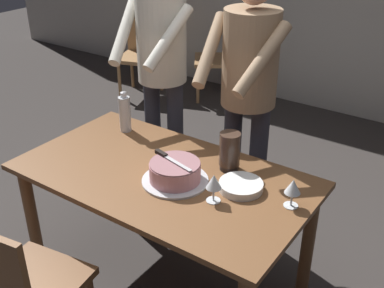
{
  "coord_description": "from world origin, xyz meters",
  "views": [
    {
      "loc": [
        1.34,
        -1.66,
        2.05
      ],
      "look_at": [
        0.1,
        0.12,
        0.9
      ],
      "focal_mm": 44.48,
      "sensor_mm": 36.0,
      "label": 1
    }
  ],
  "objects_px": {
    "wine_glass_far": "(214,183)",
    "chair_near_side": "(18,286)",
    "wine_glass_near": "(293,187)",
    "person_cutting_cake": "(248,84)",
    "plate_stack": "(241,186)",
    "person_standing_beside": "(161,62)",
    "main_dining_table": "(164,191)",
    "cake_on_platter": "(175,173)",
    "hurricane_lamp": "(230,151)",
    "cake_knife": "(166,156)",
    "background_chair_0": "(222,55)",
    "water_bottle": "(125,113)",
    "background_chair_1": "(142,50)"
  },
  "relations": [
    {
      "from": "person_standing_beside",
      "to": "chair_near_side",
      "type": "height_order",
      "value": "person_standing_beside"
    },
    {
      "from": "main_dining_table",
      "to": "plate_stack",
      "type": "height_order",
      "value": "plate_stack"
    },
    {
      "from": "background_chair_0",
      "to": "background_chair_1",
      "type": "xyz_separation_m",
      "value": [
        -0.82,
        -0.37,
        0.0
      ]
    },
    {
      "from": "hurricane_lamp",
      "to": "plate_stack",
      "type": "bearing_deg",
      "value": -42.44
    },
    {
      "from": "person_standing_beside",
      "to": "wine_glass_near",
      "type": "bearing_deg",
      "value": -25.12
    },
    {
      "from": "cake_on_platter",
      "to": "water_bottle",
      "type": "bearing_deg",
      "value": 153.57
    },
    {
      "from": "cake_on_platter",
      "to": "chair_near_side",
      "type": "relative_size",
      "value": 0.38
    },
    {
      "from": "main_dining_table",
      "to": "background_chair_1",
      "type": "height_order",
      "value": "background_chair_1"
    },
    {
      "from": "person_standing_beside",
      "to": "chair_near_side",
      "type": "distance_m",
      "value": 1.62
    },
    {
      "from": "chair_near_side",
      "to": "background_chair_1",
      "type": "distance_m",
      "value": 3.61
    },
    {
      "from": "water_bottle",
      "to": "person_standing_beside",
      "type": "xyz_separation_m",
      "value": [
        -0.02,
        0.4,
        0.21
      ]
    },
    {
      "from": "plate_stack",
      "to": "chair_near_side",
      "type": "distance_m",
      "value": 1.13
    },
    {
      "from": "main_dining_table",
      "to": "person_cutting_cake",
      "type": "height_order",
      "value": "person_cutting_cake"
    },
    {
      "from": "wine_glass_near",
      "to": "person_standing_beside",
      "type": "distance_m",
      "value": 1.34
    },
    {
      "from": "plate_stack",
      "to": "chair_near_side",
      "type": "bearing_deg",
      "value": -124.15
    },
    {
      "from": "plate_stack",
      "to": "water_bottle",
      "type": "height_order",
      "value": "water_bottle"
    },
    {
      "from": "wine_glass_near",
      "to": "chair_near_side",
      "type": "bearing_deg",
      "value": -133.71
    },
    {
      "from": "hurricane_lamp",
      "to": "water_bottle",
      "type": "bearing_deg",
      "value": 177.35
    },
    {
      "from": "main_dining_table",
      "to": "wine_glass_far",
      "type": "bearing_deg",
      "value": -10.02
    },
    {
      "from": "main_dining_table",
      "to": "cake_on_platter",
      "type": "distance_m",
      "value": 0.19
    },
    {
      "from": "cake_on_platter",
      "to": "plate_stack",
      "type": "height_order",
      "value": "cake_on_platter"
    },
    {
      "from": "main_dining_table",
      "to": "chair_near_side",
      "type": "distance_m",
      "value": 0.84
    },
    {
      "from": "person_standing_beside",
      "to": "main_dining_table",
      "type": "bearing_deg",
      "value": -51.97
    },
    {
      "from": "main_dining_table",
      "to": "person_standing_beside",
      "type": "distance_m",
      "value": 0.96
    },
    {
      "from": "wine_glass_near",
      "to": "chair_near_side",
      "type": "xyz_separation_m",
      "value": [
        -0.88,
        -0.92,
        -0.36
      ]
    },
    {
      "from": "main_dining_table",
      "to": "cake_on_platter",
      "type": "xyz_separation_m",
      "value": [
        0.1,
        -0.03,
        0.16
      ]
    },
    {
      "from": "main_dining_table",
      "to": "person_standing_beside",
      "type": "bearing_deg",
      "value": 128.03
    },
    {
      "from": "main_dining_table",
      "to": "background_chair_0",
      "type": "bearing_deg",
      "value": 115.42
    },
    {
      "from": "cake_on_platter",
      "to": "hurricane_lamp",
      "type": "bearing_deg",
      "value": 58.58
    },
    {
      "from": "cake_on_platter",
      "to": "wine_glass_far",
      "type": "height_order",
      "value": "wine_glass_far"
    },
    {
      "from": "main_dining_table",
      "to": "person_standing_beside",
      "type": "xyz_separation_m",
      "value": [
        -0.52,
        0.67,
        0.44
      ]
    },
    {
      "from": "wine_glass_near",
      "to": "water_bottle",
      "type": "height_order",
      "value": "water_bottle"
    },
    {
      "from": "background_chair_0",
      "to": "wine_glass_near",
      "type": "bearing_deg",
      "value": -52.75
    },
    {
      "from": "main_dining_table",
      "to": "cake_on_platter",
      "type": "relative_size",
      "value": 4.56
    },
    {
      "from": "person_cutting_cake",
      "to": "chair_near_side",
      "type": "bearing_deg",
      "value": -103.12
    },
    {
      "from": "main_dining_table",
      "to": "chair_near_side",
      "type": "relative_size",
      "value": 1.72
    },
    {
      "from": "plate_stack",
      "to": "person_standing_beside",
      "type": "height_order",
      "value": "person_standing_beside"
    },
    {
      "from": "main_dining_table",
      "to": "water_bottle",
      "type": "distance_m",
      "value": 0.61
    },
    {
      "from": "wine_glass_near",
      "to": "person_standing_beside",
      "type": "xyz_separation_m",
      "value": [
        -1.2,
        0.56,
        0.22
      ]
    },
    {
      "from": "main_dining_table",
      "to": "person_cutting_cake",
      "type": "relative_size",
      "value": 0.9
    },
    {
      "from": "background_chair_0",
      "to": "person_cutting_cake",
      "type": "bearing_deg",
      "value": -55.27
    },
    {
      "from": "cake_knife",
      "to": "person_cutting_cake",
      "type": "bearing_deg",
      "value": 80.92
    },
    {
      "from": "cake_on_platter",
      "to": "wine_glass_far",
      "type": "xyz_separation_m",
      "value": [
        0.25,
        -0.03,
        0.05
      ]
    },
    {
      "from": "main_dining_table",
      "to": "hurricane_lamp",
      "type": "relative_size",
      "value": 7.39
    },
    {
      "from": "wine_glass_far",
      "to": "chair_near_side",
      "type": "bearing_deg",
      "value": -126.73
    },
    {
      "from": "plate_stack",
      "to": "wine_glass_far",
      "type": "bearing_deg",
      "value": -109.96
    },
    {
      "from": "cake_knife",
      "to": "person_standing_beside",
      "type": "height_order",
      "value": "person_standing_beside"
    },
    {
      "from": "hurricane_lamp",
      "to": "background_chair_1",
      "type": "bearing_deg",
      "value": 138.86
    },
    {
      "from": "wine_glass_far",
      "to": "person_standing_beside",
      "type": "bearing_deg",
      "value": 140.08
    },
    {
      "from": "wine_glass_far",
      "to": "main_dining_table",
      "type": "bearing_deg",
      "value": 169.98
    }
  ]
}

